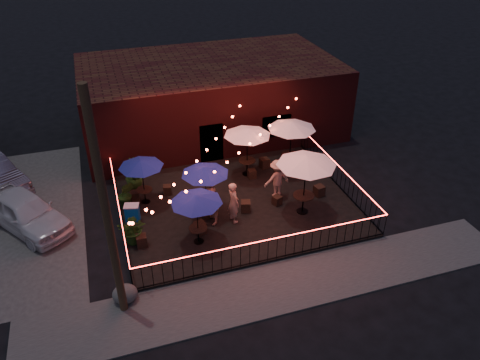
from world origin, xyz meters
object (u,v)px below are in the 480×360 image
at_px(cafe_table_5, 292,126).
at_px(utility_pole, 106,214).
at_px(cafe_table_3, 247,132).
at_px(cooler, 132,213).
at_px(cafe_table_0, 196,199).
at_px(boulder, 125,294).
at_px(cafe_table_4, 307,161).
at_px(cafe_table_1, 141,164).
at_px(cafe_table_2, 205,171).

bearing_deg(cafe_table_5, utility_pole, -142.95).
height_order(cafe_table_3, cooler, cafe_table_3).
relative_size(cafe_table_0, boulder, 2.98).
relative_size(cafe_table_0, cafe_table_5, 0.95).
bearing_deg(cafe_table_4, cafe_table_5, 75.88).
height_order(cafe_table_0, cafe_table_1, cafe_table_0).
bearing_deg(cafe_table_2, cafe_table_0, -113.45).
bearing_deg(boulder, cafe_table_1, 74.98).
relative_size(cafe_table_3, cafe_table_4, 0.79).
bearing_deg(cafe_table_3, cooler, -159.80).
bearing_deg(cafe_table_0, cafe_table_2, 66.55).
bearing_deg(cafe_table_5, cafe_table_3, 176.49).
xyz_separation_m(cafe_table_4, cooler, (-7.06, 1.59, -2.11)).
distance_m(cafe_table_0, cafe_table_2, 2.07).
distance_m(cafe_table_5, boulder, 11.03).
relative_size(cafe_table_1, cooler, 2.67).
height_order(cafe_table_0, boulder, cafe_table_0).
bearing_deg(cooler, cafe_table_5, 29.44).
relative_size(cafe_table_0, cooler, 3.27).
bearing_deg(cafe_table_4, cafe_table_2, 161.71).
height_order(cafe_table_1, boulder, cafe_table_1).
height_order(cafe_table_2, boulder, cafe_table_2).
relative_size(cafe_table_0, cafe_table_2, 1.18).
distance_m(utility_pole, cafe_table_1, 6.44).
height_order(cafe_table_1, cafe_table_5, cafe_table_5).
distance_m(cafe_table_0, cafe_table_5, 7.05).
distance_m(cooler, boulder, 4.42).
xyz_separation_m(cafe_table_1, boulder, (-1.50, -5.59, -1.76)).
distance_m(cafe_table_1, cafe_table_5, 7.31).
bearing_deg(utility_pole, boulder, 74.25).
xyz_separation_m(cafe_table_1, cafe_table_4, (6.36, -2.84, 0.56)).
height_order(cafe_table_3, boulder, cafe_table_3).
bearing_deg(cafe_table_1, cafe_table_0, -64.98).
distance_m(cafe_table_2, cafe_table_4, 4.18).
distance_m(utility_pole, cafe_table_3, 9.69).
relative_size(cafe_table_2, boulder, 2.52).
distance_m(cafe_table_0, cafe_table_1, 3.79).
bearing_deg(cafe_table_2, cooler, 174.73).
height_order(cafe_table_0, cafe_table_4, cafe_table_4).
bearing_deg(cafe_table_5, boulder, -144.13).
distance_m(cafe_table_2, cafe_table_5, 5.36).
height_order(cooler, boulder, cooler).
height_order(cafe_table_0, cafe_table_3, cafe_table_3).
xyz_separation_m(cafe_table_5, cooler, (-7.97, -1.99, -1.94)).
height_order(cafe_table_0, cooler, cafe_table_0).
xyz_separation_m(cafe_table_3, cafe_table_5, (2.18, -0.13, 0.08)).
relative_size(cafe_table_1, cafe_table_2, 0.96).
distance_m(utility_pole, cafe_table_2, 6.24).
distance_m(cafe_table_0, cafe_table_3, 5.55).
distance_m(cafe_table_4, cooler, 7.54).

